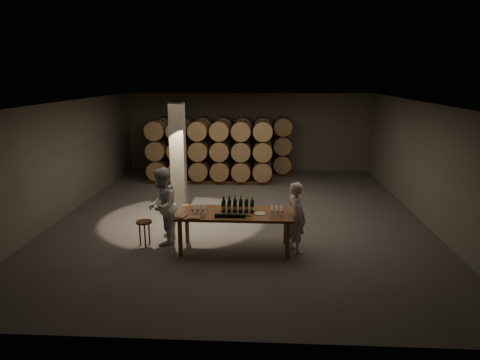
# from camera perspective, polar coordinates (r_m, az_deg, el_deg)

# --- Properties ---
(room) EXTENTS (12.00, 12.00, 12.00)m
(room) POSITION_cam_1_polar(r_m,az_deg,el_deg) (12.34, -8.24, 2.88)
(room) COLOR #54514F
(room) RESTS_ON ground
(tasting_table) EXTENTS (2.60, 1.10, 0.90)m
(tasting_table) POSITION_cam_1_polar(r_m,az_deg,el_deg) (9.71, -0.69, -4.91)
(tasting_table) COLOR brown
(tasting_table) RESTS_ON ground
(barrel_stack_back) EXTENTS (5.48, 0.95, 2.31)m
(barrel_stack_back) POSITION_cam_1_polar(r_m,az_deg,el_deg) (17.16, -2.19, 4.73)
(barrel_stack_back) COLOR #52321C
(barrel_stack_back) RESTS_ON ground
(barrel_stack_front) EXTENTS (4.70, 0.95, 2.31)m
(barrel_stack_front) POSITION_cam_1_polar(r_m,az_deg,el_deg) (15.83, -4.06, 3.93)
(barrel_stack_front) COLOR #52321C
(barrel_stack_front) RESTS_ON ground
(bottle_cluster) EXTENTS (0.74, 0.24, 0.36)m
(bottle_cluster) POSITION_cam_1_polar(r_m,az_deg,el_deg) (9.71, -0.29, -3.48)
(bottle_cluster) COLOR black
(bottle_cluster) RESTS_ON tasting_table
(lying_bottles) EXTENTS (0.78, 0.08, 0.08)m
(lying_bottles) POSITION_cam_1_polar(r_m,az_deg,el_deg) (9.33, -1.25, -4.77)
(lying_bottles) COLOR black
(lying_bottles) RESTS_ON tasting_table
(glass_cluster_left) EXTENTS (0.30, 0.30, 0.16)m
(glass_cluster_left) POSITION_cam_1_polar(r_m,az_deg,el_deg) (9.63, -5.55, -3.78)
(glass_cluster_left) COLOR silver
(glass_cluster_left) RESTS_ON tasting_table
(glass_cluster_right) EXTENTS (0.30, 0.41, 0.16)m
(glass_cluster_right) POSITION_cam_1_polar(r_m,az_deg,el_deg) (9.56, 4.94, -3.91)
(glass_cluster_right) COLOR silver
(glass_cluster_right) RESTS_ON tasting_table
(plate) EXTENTS (0.26, 0.26, 0.01)m
(plate) POSITION_cam_1_polar(r_m,az_deg,el_deg) (9.58, 2.69, -4.49)
(plate) COLOR silver
(plate) RESTS_ON tasting_table
(notebook_near) EXTENTS (0.27, 0.22, 0.03)m
(notebook_near) POSITION_cam_1_polar(r_m,az_deg,el_deg) (9.34, -6.15, -4.99)
(notebook_near) COLOR #9A5A38
(notebook_near) RESTS_ON tasting_table
(notebook_corner) EXTENTS (0.29, 0.34, 0.03)m
(notebook_corner) POSITION_cam_1_polar(r_m,az_deg,el_deg) (9.49, -7.85, -4.76)
(notebook_corner) COLOR #9A5A38
(notebook_corner) RESTS_ON tasting_table
(pen) EXTENTS (0.15, 0.01, 0.01)m
(pen) POSITION_cam_1_polar(r_m,az_deg,el_deg) (9.36, -5.18, -5.00)
(pen) COLOR black
(pen) RESTS_ON tasting_table
(stool) EXTENTS (0.37, 0.37, 0.61)m
(stool) POSITION_cam_1_polar(r_m,az_deg,el_deg) (10.25, -12.65, -5.96)
(stool) COLOR #52321C
(stool) RESTS_ON ground
(person_man) EXTENTS (0.61, 0.70, 1.63)m
(person_man) POSITION_cam_1_polar(r_m,az_deg,el_deg) (9.70, 7.55, -4.95)
(person_man) COLOR silver
(person_man) RESTS_ON ground
(person_woman) EXTENTS (0.70, 0.89, 1.84)m
(person_woman) POSITION_cam_1_polar(r_m,az_deg,el_deg) (10.23, -10.36, -3.45)
(person_woman) COLOR silver
(person_woman) RESTS_ON ground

